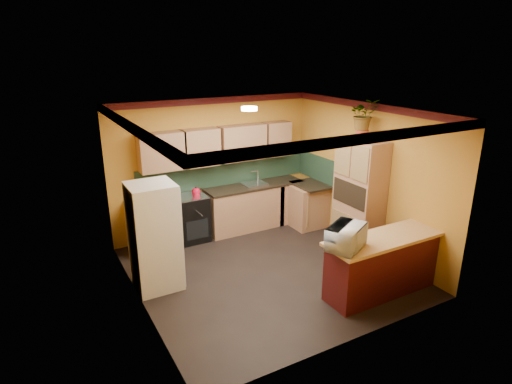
# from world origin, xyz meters

# --- Properties ---
(room_shell) EXTENTS (4.24, 4.24, 2.72)m
(room_shell) POSITION_xyz_m (0.02, 0.28, 2.09)
(room_shell) COLOR black
(room_shell) RESTS_ON ground
(base_cabinets_back) EXTENTS (3.65, 0.60, 0.88)m
(base_cabinets_back) POSITION_xyz_m (-0.02, 1.80, 0.44)
(base_cabinets_back) COLOR #A77D58
(base_cabinets_back) RESTS_ON ground
(countertop_back) EXTENTS (3.65, 0.62, 0.04)m
(countertop_back) POSITION_xyz_m (-0.02, 1.80, 0.90)
(countertop_back) COLOR black
(countertop_back) RESTS_ON base_cabinets_back
(stove) EXTENTS (0.58, 0.58, 0.91)m
(stove) POSITION_xyz_m (-0.64, 1.80, 0.46)
(stove) COLOR black
(stove) RESTS_ON ground
(kettle) EXTENTS (0.19, 0.19, 0.18)m
(kettle) POSITION_xyz_m (-0.54, 1.75, 1.00)
(kettle) COLOR red
(kettle) RESTS_ON stove
(sink) EXTENTS (0.48, 0.40, 0.03)m
(sink) POSITION_xyz_m (0.76, 1.80, 0.94)
(sink) COLOR silver
(sink) RESTS_ON countertop_back
(base_cabinets_right) EXTENTS (0.60, 0.80, 0.88)m
(base_cabinets_right) POSITION_xyz_m (1.80, 1.26, 0.44)
(base_cabinets_right) COLOR #A77D58
(base_cabinets_right) RESTS_ON ground
(countertop_right) EXTENTS (0.62, 0.80, 0.04)m
(countertop_right) POSITION_xyz_m (1.80, 1.26, 0.90)
(countertop_right) COLOR black
(countertop_right) RESTS_ON base_cabinets_right
(fridge) EXTENTS (0.68, 0.66, 1.70)m
(fridge) POSITION_xyz_m (-1.75, 0.43, 0.85)
(fridge) COLOR silver
(fridge) RESTS_ON ground
(pantry) EXTENTS (0.48, 0.90, 2.10)m
(pantry) POSITION_xyz_m (1.85, -0.11, 1.05)
(pantry) COLOR #A77D58
(pantry) RESTS_ON ground
(fern_pot) EXTENTS (0.22, 0.22, 0.16)m
(fern_pot) POSITION_xyz_m (1.85, -0.06, 2.18)
(fern_pot) COLOR #9C3A25
(fern_pot) RESTS_ON pantry
(fern) EXTENTS (0.60, 0.57, 0.53)m
(fern) POSITION_xyz_m (1.85, -0.06, 2.52)
(fern) COLOR #A77D58
(fern) RESTS_ON fern_pot
(breakfast_bar) EXTENTS (1.80, 0.55, 0.88)m
(breakfast_bar) POSITION_xyz_m (1.18, -1.42, 0.44)
(breakfast_bar) COLOR #4F1213
(breakfast_bar) RESTS_ON ground
(bar_top) EXTENTS (1.90, 0.65, 0.05)m
(bar_top) POSITION_xyz_m (1.18, -1.42, 0.91)
(bar_top) COLOR tan
(bar_top) RESTS_ON breakfast_bar
(microwave) EXTENTS (0.73, 0.65, 0.34)m
(microwave) POSITION_xyz_m (0.44, -1.42, 1.10)
(microwave) COLOR silver
(microwave) RESTS_ON bar_top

